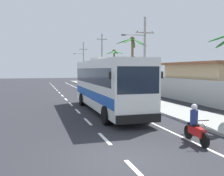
% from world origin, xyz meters
% --- Properties ---
extents(ground_plane, '(160.00, 160.00, 0.00)m').
position_xyz_m(ground_plane, '(0.00, 0.00, 0.00)').
color(ground_plane, '#28282D').
extents(sidewalk_kerb, '(3.20, 90.00, 0.14)m').
position_xyz_m(sidewalk_kerb, '(6.80, 10.00, 0.07)').
color(sidewalk_kerb, '#999993').
rests_on(sidewalk_kerb, ground).
extents(lane_markings, '(3.58, 71.00, 0.01)m').
position_xyz_m(lane_markings, '(2.12, 14.66, 0.00)').
color(lane_markings, white).
rests_on(lane_markings, ground).
extents(boundary_wall, '(0.24, 60.00, 2.15)m').
position_xyz_m(boundary_wall, '(10.60, 14.00, 1.07)').
color(boundary_wall, '#B2B2AD').
rests_on(boundary_wall, ground).
extents(coach_bus_foreground, '(2.92, 11.81, 3.94)m').
position_xyz_m(coach_bus_foreground, '(2.00, 9.59, 2.05)').
color(coach_bus_foreground, white).
rests_on(coach_bus_foreground, ground).
extents(motorcycle_beside_bus, '(0.56, 1.96, 1.61)m').
position_xyz_m(motorcycle_beside_bus, '(3.47, 1.07, 0.66)').
color(motorcycle_beside_bus, black).
rests_on(motorcycle_beside_bus, ground).
extents(motorcycle_trailing, '(0.56, 1.96, 1.63)m').
position_xyz_m(motorcycle_trailing, '(3.51, 18.04, 0.66)').
color(motorcycle_trailing, black).
rests_on(motorcycle_trailing, ground).
extents(utility_pole_mid, '(3.71, 0.24, 8.63)m').
position_xyz_m(utility_pole_mid, '(8.36, 17.61, 4.61)').
color(utility_pole_mid, '#9E9E99').
rests_on(utility_pole_mid, ground).
extents(utility_pole_far, '(1.86, 0.24, 9.26)m').
position_xyz_m(utility_pole_far, '(8.51, 36.39, 4.82)').
color(utility_pole_far, '#9E9E99').
rests_on(utility_pole_far, ground).
extents(utility_pole_distant, '(3.49, 0.24, 9.75)m').
position_xyz_m(utility_pole_distant, '(8.48, 55.16, 5.13)').
color(utility_pole_distant, '#9E9E99').
rests_on(utility_pole_distant, ground).
extents(palm_nearest, '(2.88, 2.73, 4.91)m').
position_xyz_m(palm_nearest, '(10.19, 25.41, 3.58)').
color(palm_nearest, brown).
rests_on(palm_nearest, ground).
extents(palm_second, '(3.06, 2.81, 6.25)m').
position_xyz_m(palm_second, '(9.44, 31.98, 4.67)').
color(palm_second, brown).
rests_on(palm_second, ground).
extents(palm_fourth, '(3.74, 3.41, 6.90)m').
position_xyz_m(palm_fourth, '(8.19, 20.52, 4.90)').
color(palm_fourth, brown).
rests_on(palm_fourth, ground).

